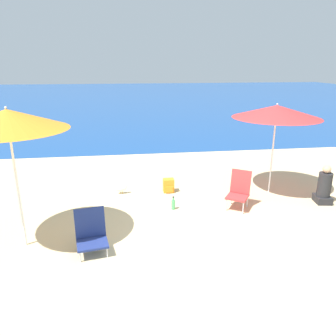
% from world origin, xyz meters
% --- Properties ---
extents(ground_plane, '(60.00, 60.00, 0.00)m').
position_xyz_m(ground_plane, '(0.00, 0.00, 0.00)').
color(ground_plane, '#D1BA89').
extents(sea_water, '(60.00, 40.00, 0.01)m').
position_xyz_m(sea_water, '(0.00, 26.11, 0.00)').
color(sea_water, '#19478C').
rests_on(sea_water, ground).
extents(beach_umbrella_orange, '(1.84, 1.84, 2.37)m').
position_xyz_m(beach_umbrella_orange, '(-2.97, 0.51, 2.17)').
color(beach_umbrella_orange, white).
rests_on(beach_umbrella_orange, ground).
extents(beach_umbrella_red, '(2.00, 2.00, 2.13)m').
position_xyz_m(beach_umbrella_red, '(2.22, 2.25, 1.95)').
color(beach_umbrella_red, white).
rests_on(beach_umbrella_red, ground).
extents(beach_chair_red, '(0.64, 0.66, 0.81)m').
position_xyz_m(beach_chair_red, '(1.18, 1.51, 0.42)').
color(beach_chair_red, silver).
rests_on(beach_chair_red, ground).
extents(beach_chair_navy, '(0.57, 0.56, 0.72)m').
position_xyz_m(beach_chair_navy, '(-1.82, 0.18, 0.33)').
color(beach_chair_navy, silver).
rests_on(beach_chair_navy, ground).
extents(person_seated_near, '(0.37, 0.42, 0.87)m').
position_xyz_m(person_seated_near, '(3.14, 1.47, 0.36)').
color(person_seated_near, '#262628').
rests_on(person_seated_near, ground).
extents(backpack_orange, '(0.25, 0.23, 0.33)m').
position_xyz_m(backpack_orange, '(-0.19, 2.58, 0.16)').
color(backpack_orange, orange).
rests_on(backpack_orange, ground).
extents(water_bottle, '(0.08, 0.08, 0.29)m').
position_xyz_m(water_bottle, '(-0.23, 1.58, 0.11)').
color(water_bottle, '#4CB266').
rests_on(water_bottle, ground).
extents(seagull, '(0.27, 0.11, 0.23)m').
position_xyz_m(seagull, '(-1.33, 2.62, 0.14)').
color(seagull, gold).
rests_on(seagull, ground).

